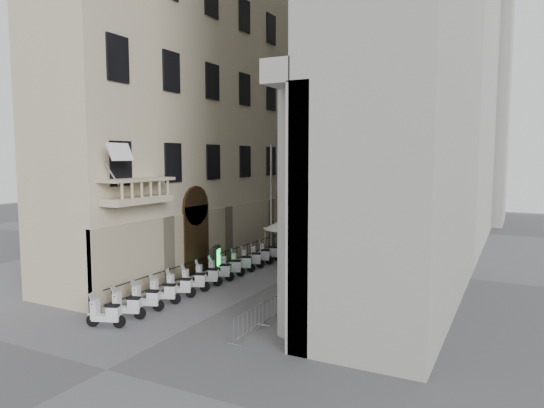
{
  "coord_description": "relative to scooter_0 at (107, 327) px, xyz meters",
  "views": [
    {
      "loc": [
        12.41,
        -11.7,
        7.31
      ],
      "look_at": [
        -0.83,
        14.12,
        4.5
      ],
      "focal_mm": 32.0,
      "sensor_mm": 36.0,
      "label": 1
    }
  ],
  "objects": [
    {
      "name": "left_building",
      "position": [
        -4.32,
        18.93,
        17.0
      ],
      "size": [
        5.0,
        36.0,
        34.0
      ],
      "primitive_type": "cube",
      "color": "beige",
      "rests_on": "ground"
    },
    {
      "name": "far_building",
      "position": [
        3.18,
        44.93,
        15.0
      ],
      "size": [
        22.0,
        10.0,
        30.0
      ],
      "primitive_type": "cube",
      "color": "#A7A59E",
      "rests_on": "ground"
    },
    {
      "name": "barrier_1",
      "position": [
        5.93,
        4.51,
        0.0
      ],
      "size": [
        0.6,
        2.4,
        1.1
      ],
      "primitive_type": null,
      "color": "#989A9F",
      "rests_on": "ground"
    },
    {
      "name": "info_kiosk",
      "position": [
        -1.01,
        10.05,
        0.92
      ],
      "size": [
        0.49,
        0.9,
        1.83
      ],
      "rotation": [
        0.0,
        0.0,
        0.29
      ],
      "color": "black",
      "rests_on": "ground"
    },
    {
      "name": "barrier_4",
      "position": [
        5.93,
        12.01,
        0.0
      ],
      "size": [
        0.6,
        2.4,
        1.1
      ],
      "primitive_type": null,
      "color": "#989A9F",
      "rests_on": "ground"
    },
    {
      "name": "barrier_0",
      "position": [
        5.93,
        2.01,
        0.0
      ],
      "size": [
        0.6,
        2.4,
        1.1
      ],
      "primitive_type": null,
      "color": "#989A9F",
      "rests_on": "ground"
    },
    {
      "name": "barrier_2",
      "position": [
        5.93,
        7.01,
        0.0
      ],
      "size": [
        0.6,
        2.4,
        1.1
      ],
      "primitive_type": null,
      "color": "#989A9F",
      "rests_on": "ground"
    },
    {
      "name": "security_tent",
      "position": [
        0.88,
        16.93,
        2.7
      ],
      "size": [
        3.98,
        3.98,
        3.23
      ],
      "color": "silver",
      "rests_on": "ground"
    },
    {
      "name": "ground",
      "position": [
        3.18,
        -3.07,
        0.0
      ],
      "size": [
        120.0,
        120.0,
        0.0
      ],
      "primitive_type": "plane",
      "color": "#4B4B4D",
      "rests_on": "ground"
    },
    {
      "name": "scooter_3",
      "position": [
        0.0,
        3.81,
        0.0
      ],
      "size": [
        1.51,
        1.0,
        1.5
      ],
      "primitive_type": null,
      "rotation": [
        0.0,
        0.0,
        1.91
      ],
      "color": "silver",
      "rests_on": "ground"
    },
    {
      "name": "flag",
      "position": [
        -0.82,
        1.93,
        0.0
      ],
      "size": [
        1.0,
        1.4,
        8.2
      ],
      "primitive_type": null,
      "color": "#9E0C11",
      "rests_on": "ground"
    },
    {
      "name": "scooter_11",
      "position": [
        0.0,
        13.96,
        0.0
      ],
      "size": [
        1.51,
        1.0,
        1.5
      ],
      "primitive_type": null,
      "rotation": [
        0.0,
        0.0,
        1.91
      ],
      "color": "silver",
      "rests_on": "ground"
    },
    {
      "name": "scooter_9",
      "position": [
        0.0,
        11.42,
        0.0
      ],
      "size": [
        1.51,
        1.0,
        1.5
      ],
      "primitive_type": null,
      "rotation": [
        0.0,
        0.0,
        1.91
      ],
      "color": "silver",
      "rests_on": "ground"
    },
    {
      "name": "barrier_9",
      "position": [
        5.93,
        24.51,
        0.0
      ],
      "size": [
        0.6,
        2.4,
        1.1
      ],
      "primitive_type": null,
      "color": "#989A9F",
      "rests_on": "ground"
    },
    {
      "name": "scooter_8",
      "position": [
        0.0,
        10.15,
        0.0
      ],
      "size": [
        1.51,
        1.0,
        1.5
      ],
      "primitive_type": null,
      "rotation": [
        0.0,
        0.0,
        1.91
      ],
      "color": "silver",
      "rests_on": "ground"
    },
    {
      "name": "scooter_6",
      "position": [
        0.0,
        7.61,
        0.0
      ],
      "size": [
        1.51,
        1.0,
        1.5
      ],
      "primitive_type": null,
      "rotation": [
        0.0,
        0.0,
        1.91
      ],
      "color": "silver",
      "rests_on": "ground"
    },
    {
      "name": "scooter_0",
      "position": [
        0.0,
        0.0,
        0.0
      ],
      "size": [
        1.51,
        1.0,
        1.5
      ],
      "primitive_type": null,
      "rotation": [
        0.0,
        0.0,
        1.91
      ],
      "color": "silver",
      "rests_on": "ground"
    },
    {
      "name": "blue_awning",
      "position": [
        7.33,
        22.93,
        0.0
      ],
      "size": [
        1.6,
        3.0,
        3.0
      ],
      "primitive_type": null,
      "color": "navy",
      "rests_on": "ground"
    },
    {
      "name": "pedestrian_c",
      "position": [
        1.18,
        24.44,
        0.82
      ],
      "size": [
        0.84,
        0.58,
        1.64
      ],
      "primitive_type": "imported",
      "rotation": [
        0.0,
        0.0,
        3.07
      ],
      "color": "black",
      "rests_on": "ground"
    },
    {
      "name": "scooter_2",
      "position": [
        0.0,
        2.54,
        0.0
      ],
      "size": [
        1.51,
        1.0,
        1.5
      ],
      "primitive_type": null,
      "rotation": [
        0.0,
        0.0,
        1.91
      ],
      "color": "silver",
      "rests_on": "ground"
    },
    {
      "name": "scooter_1",
      "position": [
        0.0,
        1.27,
        0.0
      ],
      "size": [
        1.51,
        1.0,
        1.5
      ],
      "primitive_type": null,
      "rotation": [
        0.0,
        0.0,
        1.91
      ],
      "color": "silver",
      "rests_on": "ground"
    },
    {
      "name": "scooter_5",
      "position": [
        0.0,
        6.35,
        0.0
      ],
      "size": [
        1.51,
        1.0,
        1.5
      ],
      "primitive_type": null,
      "rotation": [
        0.0,
        0.0,
        1.91
      ],
      "color": "silver",
      "rests_on": "ground"
    },
    {
      "name": "pedestrian_b",
      "position": [
        4.23,
        29.79,
        0.96
      ],
      "size": [
        0.93,
        0.73,
        1.92
      ],
      "primitive_type": "imported",
      "rotation": [
        0.0,
        0.0,
        3.14
      ],
      "color": "black",
      "rests_on": "ground"
    },
    {
      "name": "barrier_5",
      "position": [
        5.93,
        14.51,
        0.0
      ],
      "size": [
        0.6,
        2.4,
        1.1
      ],
      "primitive_type": null,
      "color": "#989A9F",
      "rests_on": "ground"
    },
    {
      "name": "iron_fence",
      "position": [
        -1.12,
        14.93,
        0.0
      ],
      "size": [
        0.3,
        28.0,
        1.4
      ],
      "primitive_type": null,
      "color": "black",
      "rests_on": "ground"
    },
    {
      "name": "scooter_4",
      "position": [
        0.0,
        5.08,
        0.0
      ],
      "size": [
        1.51,
        1.0,
        1.5
      ],
      "primitive_type": null,
      "rotation": [
        0.0,
        0.0,
        1.91
      ],
      "color": "silver",
      "rests_on": "ground"
    },
    {
      "name": "barrier_8",
      "position": [
        5.93,
        22.01,
        0.0
      ],
      "size": [
        0.6,
        2.4,
        1.1
      ],
      "primitive_type": null,
      "color": "#989A9F",
      "rests_on": "ground"
    },
    {
      "name": "pedestrian_a",
      "position": [
        2.26,
        20.45,
        1.02
      ],
      "size": [
        0.82,
        0.61,
        2.03
      ],
      "primitive_type": "imported",
      "rotation": [
        0.0,
        0.0,
        3.32
      ],
      "color": "#0C1033",
      "rests_on": "ground"
    },
    {
      "name": "scooter_10",
      "position": [
        0.0,
        12.69,
        0.0
      ],
      "size": [
        1.51,
        1.0,
        1.5
      ],
      "primitive_type": null,
      "rotation": [
        0.0,
        0.0,
        1.91
      ],
      "color": "silver",
      "rests_on": "ground"
    },
    {
      "name": "scooter_7",
      "position": [
        0.0,
        8.88,
        0.0
      ],
      "size": [
        1.51,
        1.0,
        1.5
      ],
      "primitive_type": null,
      "rotation": [
        0.0,
        0.0,
        1.91
      ],
      "color": "silver",
      "rests_on": "ground"
    },
    {
      "name": "barrier_6",
      "position": [
        5.93,
        17.01,
        0.0
      ],
      "size": [
        0.6,
        2.4,
        1.1
      ],
      "primitive_type": null,
      "color": "#989A9F",
      "rests_on": "ground"
    },
    {
      "name": "barrier_3",
      "position": [
        5.93,
        9.51,
        0.0
      ],
      "size": [
        0.6,
        2.4,
        1.1
      ],
      "primitive_type": null,
      "color": "#989A9F",
      "rests_on": "ground"
    },
    {
      "name": "barrier_7",
      "position": [
        5.93,
        19.51,
        0.0
      ],
      "size": [
        0.6,
        2.4,
        1.1
      ],
      "primitive_type": null,
      "color": "#989A9F",
      "rests_on": "ground"
    },
    {
      "name": "scooter_12",
      "position": [
        0.0,
        15.23,
        0.0
      ],
      "size": [
        1.51,
        1.0,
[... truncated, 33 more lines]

